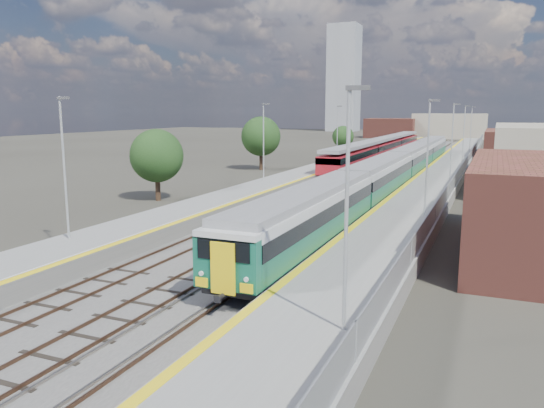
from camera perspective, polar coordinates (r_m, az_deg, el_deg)
The scene contains 11 objects.
ground at distance 64.63m, azimuth 13.24°, elevation 2.81°, with size 320.00×320.00×0.00m, color #47443A.
ballast_bed at distance 67.47m, azimuth 11.72°, elevation 3.19°, with size 10.50×155.00×0.06m, color #565451.
tracks at distance 68.99m, azimuth 12.48°, elevation 3.37°, with size 8.96×160.00×0.17m.
platform_right at distance 66.39m, azimuth 18.12°, elevation 3.23°, with size 4.70×155.00×8.52m.
platform_left at distance 69.03m, azimuth 6.18°, elevation 3.90°, with size 4.30×155.00×8.52m.
buildings at distance 154.60m, azimuth 12.34°, elevation 10.84°, with size 72.00×185.50×40.00m.
green_train at distance 56.23m, azimuth 13.43°, elevation 3.96°, with size 2.75×76.53×3.02m.
red_train at distance 83.63m, azimuth 11.74°, elevation 5.89°, with size 2.81×57.06×3.55m.
tree_a at distance 47.05m, azimuth -12.30°, elevation 5.08°, with size 4.61×4.61×6.25m.
tree_b at distance 70.56m, azimuth -1.20°, elevation 7.28°, with size 5.21×5.21×7.07m.
tree_c at distance 95.80m, azimuth 7.64°, elevation 7.19°, with size 3.82×3.82×5.18m.
Camera 1 is at (10.60, -13.28, 7.76)m, focal length 35.00 mm.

